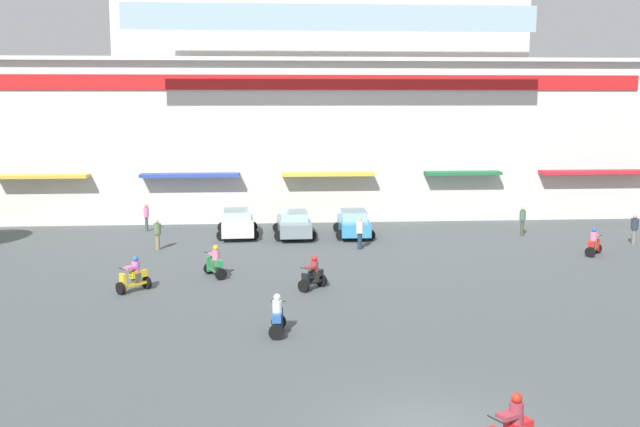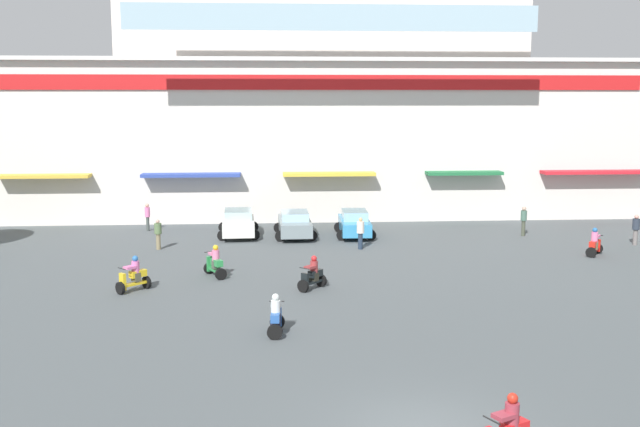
{
  "view_description": "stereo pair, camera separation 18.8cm",
  "coord_description": "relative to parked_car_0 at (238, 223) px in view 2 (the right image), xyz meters",
  "views": [
    {
      "loc": [
        -3.87,
        -16.59,
        8.03
      ],
      "look_at": [
        -1.37,
        16.66,
        2.72
      ],
      "focal_mm": 41.63,
      "sensor_mm": 36.0,
      "label": 1
    },
    {
      "loc": [
        -3.68,
        -16.6,
        8.03
      ],
      "look_at": [
        -1.37,
        16.66,
        2.72
      ],
      "focal_mm": 41.63,
      "sensor_mm": 36.0,
      "label": 2
    }
  ],
  "objects": [
    {
      "name": "parked_car_1",
      "position": [
        3.24,
        -0.45,
        -0.02
      ],
      "size": [
        2.42,
        4.33,
        1.47
      ],
      "color": "gray",
      "rests_on": "ground"
    },
    {
      "name": "pedestrian_4",
      "position": [
        -4.07,
        -3.51,
        0.13
      ],
      "size": [
        0.53,
        0.53,
        1.6
      ],
      "color": "#7F7352",
      "rests_on": "ground"
    },
    {
      "name": "scooter_rider_1",
      "position": [
        18.23,
        -6.6,
        -0.18
      ],
      "size": [
        1.24,
        1.36,
        1.46
      ],
      "color": "black",
      "rests_on": "ground"
    },
    {
      "name": "scooter_rider_0",
      "position": [
        -3.85,
        -12.03,
        -0.15
      ],
      "size": [
        1.38,
        1.35,
        1.5
      ],
      "color": "black",
      "rests_on": "ground"
    },
    {
      "name": "ground_plane",
      "position": [
        5.46,
        -12.76,
        -0.78
      ],
      "size": [
        128.0,
        128.0,
        0.0
      ],
      "primitive_type": "plane",
      "color": "#4D5356"
    },
    {
      "name": "colonial_building",
      "position": [
        5.46,
        9.73,
        7.85
      ],
      "size": [
        43.63,
        15.1,
        20.12
      ],
      "color": "silver",
      "rests_on": "ground"
    },
    {
      "name": "parked_car_2",
      "position": [
        6.68,
        -0.52,
        -0.02
      ],
      "size": [
        2.31,
        4.14,
        1.51
      ],
      "color": "#378EC4",
      "rests_on": "ground"
    },
    {
      "name": "pedestrian_2",
      "position": [
        -5.5,
        2.04,
        0.18
      ],
      "size": [
        0.42,
        0.42,
        1.65
      ],
      "color": "#434B48",
      "rests_on": "ground"
    },
    {
      "name": "pedestrian_3",
      "position": [
        21.6,
        -4.15,
        0.17
      ],
      "size": [
        0.54,
        0.54,
        1.68
      ],
      "color": "slate",
      "rests_on": "ground"
    },
    {
      "name": "scooter_rider_6",
      "position": [
        -0.66,
        -9.77,
        -0.16
      ],
      "size": [
        1.12,
        1.55,
        1.48
      ],
      "color": "black",
      "rests_on": "ground"
    },
    {
      "name": "pedestrian_0",
      "position": [
        16.44,
        -1.11,
        0.21
      ],
      "size": [
        0.46,
        0.46,
        1.72
      ],
      "color": "#424739",
      "rests_on": "ground"
    },
    {
      "name": "pedestrian_1",
      "position": [
        6.57,
        -4.19,
        0.18
      ],
      "size": [
        0.56,
        0.56,
        1.7
      ],
      "color": "#212F42",
      "rests_on": "ground"
    },
    {
      "name": "scooter_rider_2",
      "position": [
        3.57,
        -12.21,
        -0.19
      ],
      "size": [
        1.29,
        1.34,
        1.43
      ],
      "color": "black",
      "rests_on": "ground"
    },
    {
      "name": "scooter_rider_4",
      "position": [
        1.97,
        -18.07,
        -0.17
      ],
      "size": [
        0.63,
        1.34,
        1.46
      ],
      "color": "black",
      "rests_on": "ground"
    },
    {
      "name": "parked_car_0",
      "position": [
        0.0,
        0.0,
        0.0
      ],
      "size": [
        2.49,
        4.39,
        1.53
      ],
      "color": "silver",
      "rests_on": "ground"
    }
  ]
}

